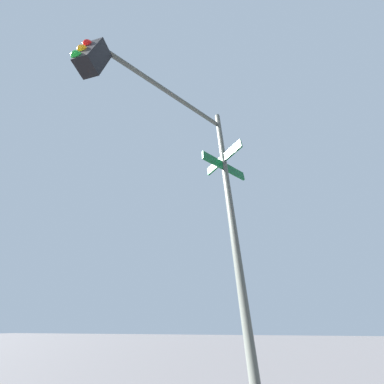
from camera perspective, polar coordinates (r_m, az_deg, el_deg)
traffic_signal_near at (r=3.30m, az=-6.46°, el=16.14°), size 2.43×2.63×6.05m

